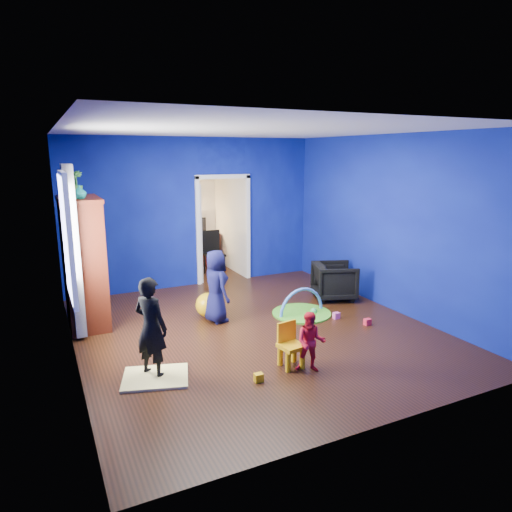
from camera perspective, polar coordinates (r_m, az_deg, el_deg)
name	(u,v)px	position (r m, az deg, el deg)	size (l,w,h in m)	color
floor	(255,330)	(6.92, -0.11, -9.25)	(5.00, 5.50, 0.01)	black
ceiling	(255,130)	(6.42, -0.12, 15.51)	(5.00, 5.50, 0.01)	white
wall_back	(194,213)	(9.04, -7.72, 5.37)	(5.00, 0.02, 2.90)	navy
wall_front	(388,283)	(4.27, 16.13, -3.24)	(5.00, 0.02, 2.90)	navy
wall_left	(67,251)	(5.90, -22.57, 0.62)	(0.02, 5.50, 2.90)	navy
wall_right	(391,223)	(7.91, 16.47, 3.92)	(0.02, 5.50, 2.90)	navy
alcove	(208,216)	(10.08, -6.00, 5.02)	(1.00, 1.75, 2.50)	silver
armchair	(335,281)	(8.38, 9.79, -3.10)	(0.71, 0.73, 0.66)	black
child_black	(151,327)	(5.52, -12.99, -8.67)	(0.44, 0.29, 1.21)	black
child_navy	(216,286)	(7.12, -5.04, -3.79)	(0.56, 0.36, 1.14)	#0F1137
toddler_red	(311,342)	(5.61, 6.86, -10.64)	(0.36, 0.28, 0.74)	red
vase	(79,192)	(6.91, -21.21, 7.47)	(0.19, 0.19, 0.19)	#0B565F
potted_plant	(76,183)	(7.42, -21.62, 8.44)	(0.21, 0.21, 0.38)	#358430
tv_armoire	(84,262)	(7.37, -20.75, -0.73)	(0.58, 1.14, 1.96)	#371509
crt_tv	(86,259)	(7.36, -20.47, -0.40)	(0.46, 0.70, 0.54)	silver
yellow_blanket	(156,377)	(5.67, -12.45, -14.59)	(0.75, 0.60, 0.03)	#F2E07A
hopper_ball	(208,305)	(7.44, -6.04, -6.10)	(0.40, 0.40, 0.40)	yellow
kid_chair	(291,348)	(5.74, 4.45, -11.35)	(0.28, 0.28, 0.50)	yellow
play_mat	(302,313)	(7.61, 5.71, -7.12)	(0.97, 0.97, 0.03)	green
toy_arch	(302,313)	(7.61, 5.71, -7.07)	(0.86, 0.86, 0.05)	#3F8CD8
window_left	(65,238)	(6.23, -22.72, 2.13)	(0.03, 0.95, 1.55)	white
curtain	(74,252)	(6.83, -21.83, 0.49)	(0.14, 0.42, 2.40)	slate
doorway	(223,231)	(9.30, -4.13, 3.16)	(1.16, 0.10, 2.10)	white
study_desk	(200,249)	(10.82, -7.04, 0.81)	(0.88, 0.44, 0.75)	#3D140A
desk_monitor	(197,225)	(10.83, -7.33, 3.91)	(0.40, 0.05, 0.32)	black
desk_lamp	(187,227)	(10.70, -8.64, 3.65)	(0.14, 0.14, 0.14)	#FFD88C
folding_chair	(214,254)	(9.92, -5.25, 0.27)	(0.40, 0.40, 0.92)	black
book_shelf	(196,179)	(10.71, -7.47, 9.56)	(0.88, 0.24, 0.04)	white
toy_0	(367,322)	(7.30, 13.76, -8.01)	(0.10, 0.08, 0.10)	red
toy_1	(259,378)	(5.46, 0.33, -14.95)	(0.10, 0.08, 0.10)	#E7AA0C
toy_2	(314,311)	(7.62, 7.22, -6.80)	(0.11, 0.11, 0.11)	#37C05D
toy_3	(336,316)	(7.47, 10.01, -7.35)	(0.10, 0.08, 0.10)	#D6509E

